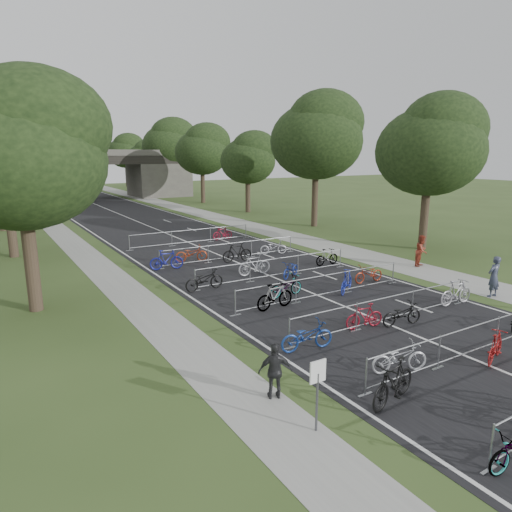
{
  "coord_description": "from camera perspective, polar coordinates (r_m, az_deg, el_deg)",
  "views": [
    {
      "loc": [
        -13.11,
        -4.57,
        6.5
      ],
      "look_at": [
        -0.62,
        15.91,
        1.1
      ],
      "focal_mm": 32.0,
      "sensor_mm": 36.0,
      "label": 1
    }
  ],
  "objects": [
    {
      "name": "bike_13",
      "position": [
        21.17,
        3.74,
        -3.8
      ],
      "size": [
        1.97,
        0.87,
        1.0
      ],
      "primitive_type": "imported",
      "rotation": [
        0.0,
        0.0,
        1.68
      ],
      "color": "#929599",
      "rests_on": "ground"
    },
    {
      "name": "tree_right_2",
      "position": [
        51.65,
        -0.89,
        12.07
      ],
      "size": [
        6.16,
        6.16,
        9.39
      ],
      "color": "#33261C",
      "rests_on": "ground"
    },
    {
      "name": "tree_right_3",
      "position": [
        62.28,
        -6.66,
        12.99
      ],
      "size": [
        7.17,
        7.17,
        10.93
      ],
      "color": "#33261C",
      "rests_on": "ground"
    },
    {
      "name": "bike_6",
      "position": [
        16.62,
        27.75,
        -10.03
      ],
      "size": [
        1.71,
        0.97,
        0.99
      ],
      "primitive_type": "imported",
      "rotation": [
        0.0,
        0.0,
        1.9
      ],
      "color": "maroon",
      "rests_on": "ground"
    },
    {
      "name": "bike_27",
      "position": [
        35.19,
        -4.2,
        2.86
      ],
      "size": [
        1.73,
        0.58,
        1.02
      ],
      "primitive_type": "imported",
      "rotation": [
        0.0,
        0.0,
        4.77
      ],
      "color": "maroon",
      "rests_on": "ground"
    },
    {
      "name": "tree_right_1",
      "position": [
        41.78,
        7.76,
        14.5
      ],
      "size": [
        8.18,
        8.18,
        12.47
      ],
      "color": "#33261C",
      "rests_on": "ground"
    },
    {
      "name": "bike_21",
      "position": [
        28.2,
        -8.07,
        0.3
      ],
      "size": [
        2.05,
        1.19,
        1.02
      ],
      "primitive_type": "imported",
      "rotation": [
        0.0,
        0.0,
        1.29
      ],
      "color": "#A13517",
      "rests_on": "ground"
    },
    {
      "name": "bike_10",
      "position": [
        18.55,
        17.75,
        -6.96
      ],
      "size": [
        1.81,
        0.9,
        0.91
      ],
      "primitive_type": "imported",
      "rotation": [
        0.0,
        0.0,
        1.39
      ],
      "color": "black",
      "rests_on": "ground"
    },
    {
      "name": "bike_18",
      "position": [
        24.46,
        4.39,
        -1.67
      ],
      "size": [
        1.79,
        1.36,
        0.9
      ],
      "primitive_type": "imported",
      "rotation": [
        0.0,
        0.0,
        5.23
      ],
      "color": "navy",
      "rests_on": "ground"
    },
    {
      "name": "pedestrian_c",
      "position": [
        12.64,
        2.41,
        -14.2
      ],
      "size": [
        1.0,
        0.72,
        1.57
      ],
      "primitive_type": "imported",
      "rotation": [
        0.0,
        0.0,
        2.73
      ],
      "color": "#27272A",
      "rests_on": "ground"
    },
    {
      "name": "park_sign",
      "position": [
        11.16,
        7.7,
        -15.4
      ],
      "size": [
        0.45,
        0.06,
        1.83
      ],
      "color": "#4C4C51",
      "rests_on": "ground"
    },
    {
      "name": "bike_16",
      "position": [
        22.24,
        -6.5,
        -2.97
      ],
      "size": [
        2.03,
        0.78,
        1.05
      ],
      "primitive_type": "imported",
      "rotation": [
        0.0,
        0.0,
        1.61
      ],
      "color": "black",
      "rests_on": "ground"
    },
    {
      "name": "tree_right_6",
      "position": [
        96.14,
        -15.94,
        12.47
      ],
      "size": [
        7.17,
        7.17,
        10.93
      ],
      "color": "#33261C",
      "rests_on": "ground"
    },
    {
      "name": "overpass_bridge",
      "position": [
        70.86,
        -20.98,
        9.46
      ],
      "size": [
        31.0,
        8.0,
        7.05
      ],
      "color": "#4A4642",
      "rests_on": "ground"
    },
    {
      "name": "bike_19",
      "position": [
        27.37,
        8.87,
        -0.14
      ],
      "size": [
        1.66,
        0.49,
        0.99
      ],
      "primitive_type": "imported",
      "rotation": [
        0.0,
        0.0,
        1.58
      ],
      "color": "#929599",
      "rests_on": "ground"
    },
    {
      "name": "bike_14",
      "position": [
        22.13,
        11.26,
        -3.17
      ],
      "size": [
        1.81,
        1.41,
        1.09
      ],
      "primitive_type": "imported",
      "rotation": [
        0.0,
        0.0,
        2.14
      ],
      "color": "#1B2999",
      "rests_on": "ground"
    },
    {
      "name": "tree_left_0",
      "position": [
        20.57,
        -27.17,
        11.3
      ],
      "size": [
        6.72,
        6.72,
        10.25
      ],
      "color": "#33261C",
      "rests_on": "ground"
    },
    {
      "name": "barrier_row_3",
      "position": [
        21.21,
        8.37,
        -3.76
      ],
      "size": [
        9.7,
        0.08,
        1.1
      ],
      "color": "#929599",
      "rests_on": "ground"
    },
    {
      "name": "barrier_row_1",
      "position": [
        16.55,
        25.15,
        -9.66
      ],
      "size": [
        9.7,
        0.08,
        1.1
      ],
      "color": "#929599",
      "rests_on": "ground"
    },
    {
      "name": "barrier_row_5",
      "position": [
        28.48,
        -3.23,
        0.6
      ],
      "size": [
        9.7,
        0.08,
        1.1
      ],
      "color": "#929599",
      "rests_on": "ground"
    },
    {
      "name": "tree_right_5",
      "position": [
        84.66,
        -13.64,
        11.97
      ],
      "size": [
        6.16,
        6.16,
        9.39
      ],
      "color": "#33261C",
      "rests_on": "ground"
    },
    {
      "name": "bike_22",
      "position": [
        27.89,
        -2.37,
        0.45
      ],
      "size": [
        1.99,
        0.61,
        1.19
      ],
      "primitive_type": "imported",
      "rotation": [
        0.0,
        0.0,
        4.69
      ],
      "color": "black",
      "rests_on": "ground"
    },
    {
      "name": "tree_left_1",
      "position": [
        32.55,
        -29.11,
        12.55
      ],
      "size": [
        7.56,
        7.56,
        11.53
      ],
      "color": "#33261C",
      "rests_on": "ground"
    },
    {
      "name": "sidewalk_right",
      "position": [
        58.87,
        -10.23,
        6.15
      ],
      "size": [
        3.0,
        140.0,
        0.01
      ],
      "primitive_type": "cube",
      "color": "gray",
      "rests_on": "ground"
    },
    {
      "name": "bike_8",
      "position": [
        15.65,
        6.37,
        -9.93
      ],
      "size": [
        2.0,
        0.97,
        1.01
      ],
      "primitive_type": "imported",
      "rotation": [
        0.0,
        0.0,
        1.41
      ],
      "color": "navy",
      "rests_on": "ground"
    },
    {
      "name": "bike_20",
      "position": [
        26.48,
        -11.13,
        -0.48
      ],
      "size": [
        1.98,
        0.93,
        1.15
      ],
      "primitive_type": "imported",
      "rotation": [
        0.0,
        0.0,
        1.36
      ],
      "color": "navy",
      "rests_on": "ground"
    },
    {
      "name": "bike_23",
      "position": [
        30.08,
        2.19,
        1.1
      ],
      "size": [
        1.87,
        1.22,
        0.93
      ],
      "primitive_type": "imported",
      "rotation": [
        0.0,
        0.0,
        1.2
      ],
      "color": "#B0B0B8",
      "rests_on": "ground"
    },
    {
      "name": "tree_right_4",
      "position": [
        73.36,
        -10.73,
        13.57
      ],
      "size": [
        8.18,
        8.18,
        12.47
      ],
      "color": "#33261C",
      "rests_on": "ground"
    },
    {
      "name": "bike_11",
      "position": [
        21.81,
        23.75,
        -4.21
      ],
      "size": [
        1.91,
        0.64,
        1.13
      ],
      "primitive_type": "imported",
      "rotation": [
        0.0,
        0.0,
        1.51
      ],
      "color": "#A09FA6",
      "rests_on": "ground"
    },
    {
      "name": "pedestrian_a",
      "position": [
        23.69,
        27.59,
        -2.32
      ],
      "size": [
        0.71,
        0.47,
        1.92
      ],
      "primitive_type": "imported",
      "rotation": [
        0.0,
        0.0,
        3.12
      ],
      "color": "#32384B",
      "rests_on": "ground"
    },
    {
      "name": "barrier_row_2",
      "position": [
        18.6,
        15.89,
        -6.49
      ],
      "size": [
        9.7,
        0.08,
        1.1
      ],
      "color": "#929599",
      "rests_on": "ground"
    },
    {
      "name": "bike_9",
      "position": [
        17.86,
        13.39,
        -7.36
      ],
      "size": [
        1.67,
        0.73,
        0.97
      ],
      "primitive_type": "imported",
      "rotation": [
        0.0,
        0.0,
        4.54
      ],
      "color": "maroon",
      "rests_on": "ground"
    },
    {
      "name": "pedestrian_b",
      "position": [
        28.44,
        20.0,
        0.61
      ],
      "size": [
        1.08,
        0.95,
        1.85
      ],
      "primitive_type": "imported",
      "rotation": [
        0.0,
        0.0,
        0.33
      ],
      "color": "maroon",
      "rests_on": "ground"
    },
    {
      "name": "road",
      "position": [
        56.5,
        -17.83,
        5.48
      ],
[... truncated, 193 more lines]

